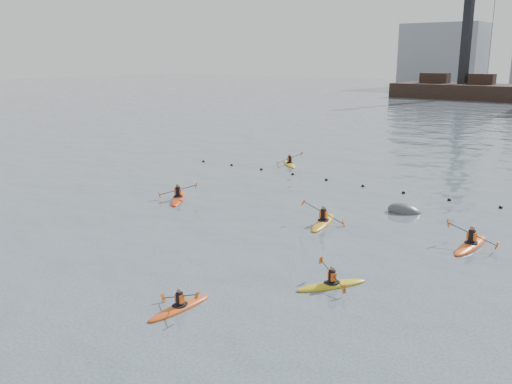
# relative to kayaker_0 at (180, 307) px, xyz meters

# --- Properties ---
(ground) EXTENTS (400.00, 400.00, 0.00)m
(ground) POSITION_rel_kayaker_0_xyz_m (-1.25, -1.36, -0.09)
(ground) COLOR #3B4C57
(ground) RESTS_ON ground
(float_line) EXTENTS (33.24, 0.73, 0.24)m
(float_line) POSITION_rel_kayaker_0_xyz_m (-1.75, 21.18, -0.06)
(float_line) COLOR black
(float_line) RESTS_ON ground
(kayaker_0) EXTENTS (1.96, 2.87, 1.06)m
(kayaker_0) POSITION_rel_kayaker_0_xyz_m (0.00, 0.00, 0.00)
(kayaker_0) COLOR #D14A13
(kayaker_0) RESTS_ON ground
(kayaker_1) EXTENTS (2.14, 2.87, 1.03)m
(kayaker_1) POSITION_rel_kayaker_0_xyz_m (3.34, 4.98, 0.01)
(kayaker_1) COLOR gold
(kayaker_1) RESTS_ON ground
(kayaker_2) EXTENTS (2.76, 3.34, 1.26)m
(kayaker_2) POSITION_rel_kayaker_0_xyz_m (-10.93, 10.82, 0.02)
(kayaker_2) COLOR red
(kayaker_2) RESTS_ON ground
(kayaker_3) EXTENTS (2.44, 3.63, 1.40)m
(kayaker_3) POSITION_rel_kayaker_0_xyz_m (-1.10, 11.94, 0.02)
(kayaker_3) COLOR #C88F17
(kayaker_3) RESTS_ON ground
(kayaker_4) EXTENTS (2.48, 3.67, 1.26)m
(kayaker_4) POSITION_rel_kayaker_0_xyz_m (6.32, 12.99, 0.02)
(kayaker_4) COLOR #EB5216
(kayaker_4) RESTS_ON ground
(kayaker_5) EXTENTS (2.80, 2.70, 1.22)m
(kayaker_5) POSITION_rel_kayaker_0_xyz_m (-11.61, 24.46, 0.01)
(kayaker_5) COLOR yellow
(kayaker_5) RESTS_ON ground
(mooring_buoy) EXTENTS (2.44, 1.87, 1.39)m
(mooring_buoy) POSITION_rel_kayaker_0_xyz_m (1.57, 16.69, -0.09)
(mooring_buoy) COLOR #3A3D3E
(mooring_buoy) RESTS_ON ground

